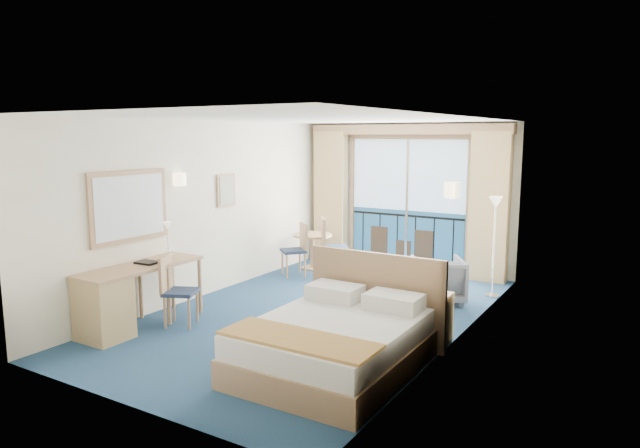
{
  "coord_description": "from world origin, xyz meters",
  "views": [
    {
      "loc": [
        4.04,
        -6.57,
        2.49
      ],
      "look_at": [
        -0.06,
        0.2,
        1.24
      ],
      "focal_mm": 32.0,
      "sensor_mm": 36.0,
      "label": 1
    }
  ],
  "objects_px": {
    "table_chair_a": "(330,243)",
    "floor_lamp": "(495,221)",
    "nightstand": "(429,318)",
    "bed": "(336,341)",
    "armchair": "(438,280)",
    "desk": "(112,301)",
    "table_chair_b": "(298,246)",
    "desk_chair": "(174,286)",
    "round_table": "(312,242)"
  },
  "relations": [
    {
      "from": "table_chair_a",
      "to": "floor_lamp",
      "type": "bearing_deg",
      "value": -122.93
    },
    {
      "from": "nightstand",
      "to": "table_chair_a",
      "type": "relative_size",
      "value": 0.59
    },
    {
      "from": "bed",
      "to": "armchair",
      "type": "height_order",
      "value": "bed"
    },
    {
      "from": "floor_lamp",
      "to": "desk",
      "type": "distance_m",
      "value": 5.58
    },
    {
      "from": "armchair",
      "to": "floor_lamp",
      "type": "relative_size",
      "value": 0.48
    },
    {
      "from": "floor_lamp",
      "to": "desk",
      "type": "bearing_deg",
      "value": -130.2
    },
    {
      "from": "nightstand",
      "to": "armchair",
      "type": "bearing_deg",
      "value": 106.23
    },
    {
      "from": "nightstand",
      "to": "table_chair_b",
      "type": "xyz_separation_m",
      "value": [
        -3.18,
        1.96,
        0.22
      ]
    },
    {
      "from": "table_chair_a",
      "to": "table_chair_b",
      "type": "bearing_deg",
      "value": 82.87
    },
    {
      "from": "floor_lamp",
      "to": "desk_chair",
      "type": "distance_m",
      "value": 4.82
    },
    {
      "from": "armchair",
      "to": "desk",
      "type": "relative_size",
      "value": 0.43
    },
    {
      "from": "floor_lamp",
      "to": "round_table",
      "type": "height_order",
      "value": "floor_lamp"
    },
    {
      "from": "bed",
      "to": "desk",
      "type": "distance_m",
      "value": 2.93
    },
    {
      "from": "bed",
      "to": "desk_chair",
      "type": "relative_size",
      "value": 2.23
    },
    {
      "from": "bed",
      "to": "armchair",
      "type": "distance_m",
      "value": 2.95
    },
    {
      "from": "round_table",
      "to": "nightstand",
      "type": "bearing_deg",
      "value": -38.05
    },
    {
      "from": "bed",
      "to": "table_chair_a",
      "type": "xyz_separation_m",
      "value": [
        -2.12,
        3.5,
        0.28
      ]
    },
    {
      "from": "table_chair_a",
      "to": "table_chair_b",
      "type": "relative_size",
      "value": 1.11
    },
    {
      "from": "round_table",
      "to": "table_chair_a",
      "type": "distance_m",
      "value": 0.63
    },
    {
      "from": "table_chair_a",
      "to": "armchair",
      "type": "bearing_deg",
      "value": -140.48
    },
    {
      "from": "table_chair_a",
      "to": "table_chair_b",
      "type": "height_order",
      "value": "table_chair_a"
    },
    {
      "from": "table_chair_b",
      "to": "bed",
      "type": "bearing_deg",
      "value": -10.12
    },
    {
      "from": "armchair",
      "to": "floor_lamp",
      "type": "distance_m",
      "value": 1.27
    },
    {
      "from": "desk",
      "to": "floor_lamp",
      "type": "bearing_deg",
      "value": 49.8
    },
    {
      "from": "armchair",
      "to": "table_chair_b",
      "type": "height_order",
      "value": "table_chair_b"
    },
    {
      "from": "table_chair_b",
      "to": "round_table",
      "type": "bearing_deg",
      "value": 135.98
    },
    {
      "from": "desk",
      "to": "table_chair_a",
      "type": "xyz_separation_m",
      "value": [
        0.76,
        4.07,
        0.14
      ]
    },
    {
      "from": "armchair",
      "to": "desk_chair",
      "type": "bearing_deg",
      "value": 15.26
    },
    {
      "from": "nightstand",
      "to": "table_chair_b",
      "type": "bearing_deg",
      "value": 148.34
    },
    {
      "from": "bed",
      "to": "round_table",
      "type": "relative_size",
      "value": 2.84
    },
    {
      "from": "nightstand",
      "to": "desk_chair",
      "type": "relative_size",
      "value": 0.65
    },
    {
      "from": "bed",
      "to": "floor_lamp",
      "type": "height_order",
      "value": "floor_lamp"
    },
    {
      "from": "bed",
      "to": "table_chair_b",
      "type": "distance_m",
      "value": 4.16
    },
    {
      "from": "table_chair_b",
      "to": "nightstand",
      "type": "bearing_deg",
      "value": 9.18
    },
    {
      "from": "floor_lamp",
      "to": "table_chair_b",
      "type": "xyz_separation_m",
      "value": [
        -3.32,
        -0.44,
        -0.65
      ]
    },
    {
      "from": "desk",
      "to": "table_chair_b",
      "type": "xyz_separation_m",
      "value": [
        0.26,
        3.79,
        0.08
      ]
    },
    {
      "from": "desk_chair",
      "to": "desk",
      "type": "bearing_deg",
      "value": 128.76
    },
    {
      "from": "nightstand",
      "to": "desk",
      "type": "bearing_deg",
      "value": -152.05
    },
    {
      "from": "desk_chair",
      "to": "table_chair_a",
      "type": "xyz_separation_m",
      "value": [
        0.41,
        3.36,
        0.06
      ]
    },
    {
      "from": "desk_chair",
      "to": "round_table",
      "type": "bearing_deg",
      "value": -22.51
    },
    {
      "from": "bed",
      "to": "table_chair_b",
      "type": "relative_size",
      "value": 2.21
    },
    {
      "from": "bed",
      "to": "floor_lamp",
      "type": "bearing_deg",
      "value": 79.2
    },
    {
      "from": "desk",
      "to": "desk_chair",
      "type": "height_order",
      "value": "desk_chair"
    },
    {
      "from": "armchair",
      "to": "nightstand",
      "type": "bearing_deg",
      "value": 74.34
    },
    {
      "from": "desk",
      "to": "desk_chair",
      "type": "bearing_deg",
      "value": 63.54
    },
    {
      "from": "bed",
      "to": "round_table",
      "type": "bearing_deg",
      "value": 125.11
    },
    {
      "from": "table_chair_b",
      "to": "desk",
      "type": "bearing_deg",
      "value": -53.05
    },
    {
      "from": "desk",
      "to": "table_chair_b",
      "type": "height_order",
      "value": "table_chair_b"
    },
    {
      "from": "nightstand",
      "to": "armchair",
      "type": "distance_m",
      "value": 1.75
    },
    {
      "from": "desk",
      "to": "round_table",
      "type": "relative_size",
      "value": 2.37
    }
  ]
}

